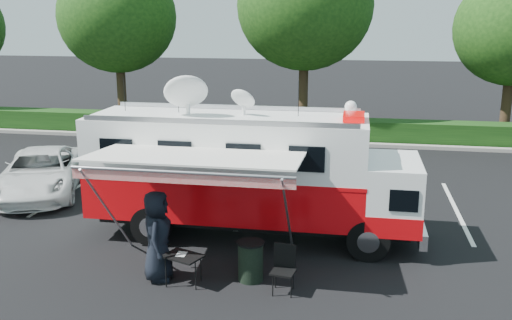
{
  "coord_description": "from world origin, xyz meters",
  "views": [
    {
      "loc": [
        2.52,
        -13.53,
        5.54
      ],
      "look_at": [
        0.0,
        0.5,
        1.9
      ],
      "focal_mm": 40.0,
      "sensor_mm": 36.0,
      "label": 1
    }
  ],
  "objects_px": {
    "trash_bin": "(251,261)",
    "folding_table": "(183,257)",
    "command_truck": "(250,172)",
    "white_suv": "(43,193)"
  },
  "relations": [
    {
      "from": "trash_bin",
      "to": "folding_table",
      "type": "bearing_deg",
      "value": -161.56
    },
    {
      "from": "command_truck",
      "to": "folding_table",
      "type": "xyz_separation_m",
      "value": [
        -0.87,
        -2.92,
        -1.09
      ]
    },
    {
      "from": "command_truck",
      "to": "white_suv",
      "type": "height_order",
      "value": "command_truck"
    },
    {
      "from": "white_suv",
      "to": "folding_table",
      "type": "relative_size",
      "value": 5.39
    },
    {
      "from": "white_suv",
      "to": "folding_table",
      "type": "height_order",
      "value": "white_suv"
    },
    {
      "from": "trash_bin",
      "to": "command_truck",
      "type": "bearing_deg",
      "value": 101.19
    },
    {
      "from": "command_truck",
      "to": "trash_bin",
      "type": "height_order",
      "value": "command_truck"
    },
    {
      "from": "white_suv",
      "to": "trash_bin",
      "type": "distance_m",
      "value": 9.08
    },
    {
      "from": "white_suv",
      "to": "trash_bin",
      "type": "xyz_separation_m",
      "value": [
        7.67,
        -4.83,
        0.44
      ]
    },
    {
      "from": "trash_bin",
      "to": "white_suv",
      "type": "bearing_deg",
      "value": 147.81
    }
  ]
}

